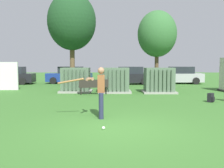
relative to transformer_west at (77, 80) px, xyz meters
The scene contains 14 objects.
ground_plane 9.58m from the transformer_west, 74.38° to the right, with size 96.00×96.00×0.00m, color #3D752D.
transformer_west is the anchor object (origin of this frame).
transformer_mid_west 2.58m from the transformer_west, ahead, with size 2.10×1.70×1.62m.
transformer_mid_east 5.43m from the transformer_west, ahead, with size 2.10×1.70×1.62m.
park_bench 1.81m from the transformer_west, 45.13° to the right, with size 1.84×0.73×0.92m.
batter 7.97m from the transformer_west, 75.79° to the right, with size 1.61×0.72×1.74m.
sports_ball 9.56m from the transformer_west, 76.98° to the right, with size 0.09×0.09×0.09m, color white.
backpack 8.42m from the transformer_west, 30.88° to the right, with size 0.38×0.38×0.44m.
tree_left 7.65m from the transformer_west, 101.40° to the left, with size 4.28×4.28×8.17m.
tree_center_left 9.37m from the transformer_west, 42.00° to the left, with size 3.44×3.44×6.57m.
parked_car_leftmost 9.54m from the transformer_west, 137.09° to the left, with size 4.30×2.12×1.62m.
parked_car_left_of_center 7.48m from the transformer_west, 102.98° to the left, with size 4.37×2.28×1.62m.
parked_car_right_of_center 7.50m from the transformer_west, 58.02° to the left, with size 4.31×2.15×1.62m.
parked_car_rightmost 11.27m from the transformer_west, 38.34° to the left, with size 4.22×1.95×1.62m.
Camera 1 is at (-0.18, -6.81, 1.84)m, focal length 38.88 mm.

